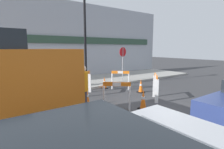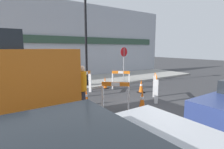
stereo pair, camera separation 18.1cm
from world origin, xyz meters
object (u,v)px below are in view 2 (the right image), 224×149
streetlamp_post (86,20)px  person_worker (82,88)px  person_pedestrian (43,72)px  stop_sign (124,58)px

streetlamp_post → person_worker: 5.02m
person_worker → person_pedestrian: bearing=73.9°
stop_sign → person_pedestrian: size_ratio=1.26×
streetlamp_post → person_worker: (-1.96, -3.62, -2.86)m
streetlamp_post → person_pedestrian: 3.59m
person_worker → streetlamp_post: bearing=40.3°
streetlamp_post → person_worker: streetlamp_post is taller
streetlamp_post → person_pedestrian: (-2.32, 0.34, -2.72)m
streetlamp_post → stop_sign: streetlamp_post is taller
streetlamp_post → person_worker: bearing=-118.5°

